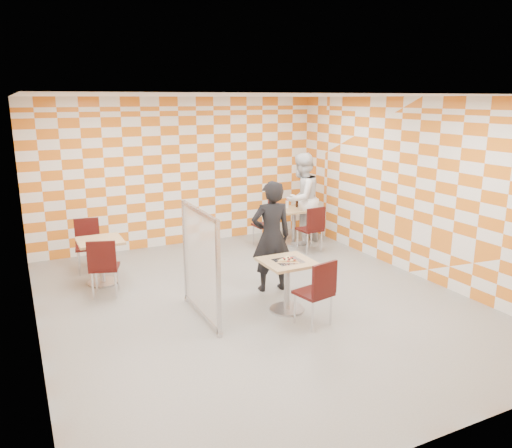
{
  "coord_description": "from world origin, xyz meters",
  "views": [
    {
      "loc": [
        -3.07,
        -6.26,
        2.97
      ],
      "look_at": [
        0.1,
        0.2,
        1.15
      ],
      "focal_mm": 35.0,
      "sensor_mm": 36.0,
      "label": 1
    }
  ],
  "objects_px": {
    "second_table": "(294,220)",
    "empty_table": "(101,254)",
    "man_dark": "(271,236)",
    "chair_main_front": "(318,288)",
    "chair_empty_near": "(103,263)",
    "chair_empty_far": "(88,241)",
    "chair_second_side": "(269,220)",
    "sport_bottle": "(287,204)",
    "partition": "(200,264)",
    "man_white": "(301,199)",
    "soda_bottle": "(297,202)",
    "chair_second_front": "(312,226)",
    "main_table": "(287,277)"
  },
  "relations": [
    {
      "from": "man_white",
      "to": "empty_table",
      "type": "bearing_deg",
      "value": -16.67
    },
    {
      "from": "partition",
      "to": "main_table",
      "type": "bearing_deg",
      "value": -14.32
    },
    {
      "from": "sport_bottle",
      "to": "soda_bottle",
      "type": "xyz_separation_m",
      "value": [
        0.24,
        -0.01,
        0.01
      ]
    },
    {
      "from": "chair_empty_near",
      "to": "chair_empty_far",
      "type": "distance_m",
      "value": 1.41
    },
    {
      "from": "second_table",
      "to": "chair_empty_far",
      "type": "xyz_separation_m",
      "value": [
        -4.11,
        0.14,
        0.04
      ]
    },
    {
      "from": "chair_second_side",
      "to": "sport_bottle",
      "type": "bearing_deg",
      "value": 2.96
    },
    {
      "from": "chair_second_side",
      "to": "man_white",
      "type": "relative_size",
      "value": 0.49
    },
    {
      "from": "soda_bottle",
      "to": "man_white",
      "type": "bearing_deg",
      "value": -83.75
    },
    {
      "from": "man_dark",
      "to": "chair_main_front",
      "type": "bearing_deg",
      "value": 95.86
    },
    {
      "from": "second_table",
      "to": "man_white",
      "type": "height_order",
      "value": "man_white"
    },
    {
      "from": "man_dark",
      "to": "man_white",
      "type": "height_order",
      "value": "man_white"
    },
    {
      "from": "partition",
      "to": "man_white",
      "type": "xyz_separation_m",
      "value": [
        3.15,
        2.58,
        0.16
      ]
    },
    {
      "from": "second_table",
      "to": "partition",
      "type": "distance_m",
      "value": 3.99
    },
    {
      "from": "chair_main_front",
      "to": "soda_bottle",
      "type": "bearing_deg",
      "value": 63.18
    },
    {
      "from": "chair_empty_near",
      "to": "chair_second_side",
      "type": "bearing_deg",
      "value": 20.93
    },
    {
      "from": "chair_empty_far",
      "to": "sport_bottle",
      "type": "relative_size",
      "value": 4.62
    },
    {
      "from": "empty_table",
      "to": "chair_empty_near",
      "type": "bearing_deg",
      "value": -96.06
    },
    {
      "from": "sport_bottle",
      "to": "chair_empty_far",
      "type": "bearing_deg",
      "value": 179.47
    },
    {
      "from": "chair_empty_far",
      "to": "soda_bottle",
      "type": "xyz_separation_m",
      "value": [
        4.24,
        -0.05,
        0.31
      ]
    },
    {
      "from": "second_table",
      "to": "empty_table",
      "type": "height_order",
      "value": "same"
    },
    {
      "from": "chair_main_front",
      "to": "chair_empty_far",
      "type": "height_order",
      "value": "same"
    },
    {
      "from": "chair_empty_near",
      "to": "partition",
      "type": "distance_m",
      "value": 1.74
    },
    {
      "from": "chair_empty_near",
      "to": "sport_bottle",
      "type": "xyz_separation_m",
      "value": [
        3.97,
        1.37,
        0.29
      ]
    },
    {
      "from": "soda_bottle",
      "to": "chair_empty_near",
      "type": "bearing_deg",
      "value": -162.06
    },
    {
      "from": "chair_second_side",
      "to": "man_white",
      "type": "bearing_deg",
      "value": -9.71
    },
    {
      "from": "soda_bottle",
      "to": "partition",
      "type": "bearing_deg",
      "value": -139.19
    },
    {
      "from": "chair_empty_far",
      "to": "soda_bottle",
      "type": "height_order",
      "value": "soda_bottle"
    },
    {
      "from": "chair_empty_far",
      "to": "man_dark",
      "type": "xyz_separation_m",
      "value": [
        2.46,
        -2.24,
        0.33
      ]
    },
    {
      "from": "chair_second_front",
      "to": "man_white",
      "type": "bearing_deg",
      "value": 77.87
    },
    {
      "from": "main_table",
      "to": "chair_empty_near",
      "type": "distance_m",
      "value": 2.8
    },
    {
      "from": "second_table",
      "to": "chair_main_front",
      "type": "distance_m",
      "value": 3.96
    },
    {
      "from": "chair_main_front",
      "to": "chair_empty_far",
      "type": "xyz_separation_m",
      "value": [
        -2.39,
        3.7,
        0.0
      ]
    },
    {
      "from": "man_white",
      "to": "chair_empty_far",
      "type": "bearing_deg",
      "value": -27.3
    },
    {
      "from": "partition",
      "to": "chair_main_front",
      "type": "bearing_deg",
      "value": -36.34
    },
    {
      "from": "soda_bottle",
      "to": "second_table",
      "type": "bearing_deg",
      "value": -145.23
    },
    {
      "from": "chair_empty_far",
      "to": "man_dark",
      "type": "distance_m",
      "value": 3.34
    },
    {
      "from": "empty_table",
      "to": "sport_bottle",
      "type": "height_order",
      "value": "sport_bottle"
    },
    {
      "from": "second_table",
      "to": "chair_second_front",
      "type": "distance_m",
      "value": 0.72
    },
    {
      "from": "chair_second_side",
      "to": "partition",
      "type": "bearing_deg",
      "value": -132.32
    },
    {
      "from": "second_table",
      "to": "empty_table",
      "type": "distance_m",
      "value": 4.06
    },
    {
      "from": "chair_empty_far",
      "to": "second_table",
      "type": "bearing_deg",
      "value": -1.92
    },
    {
      "from": "chair_second_front",
      "to": "chair_second_side",
      "type": "relative_size",
      "value": 1.0
    },
    {
      "from": "chair_main_front",
      "to": "soda_bottle",
      "type": "relative_size",
      "value": 4.02
    },
    {
      "from": "main_table",
      "to": "chair_empty_near",
      "type": "xyz_separation_m",
      "value": [
        -2.26,
        1.65,
        0.04
      ]
    },
    {
      "from": "second_table",
      "to": "chair_second_side",
      "type": "height_order",
      "value": "chair_second_side"
    },
    {
      "from": "main_table",
      "to": "chair_empty_far",
      "type": "xyz_separation_m",
      "value": [
        -2.29,
        3.06,
        0.04
      ]
    },
    {
      "from": "chair_empty_near",
      "to": "man_dark",
      "type": "height_order",
      "value": "man_dark"
    },
    {
      "from": "second_table",
      "to": "man_dark",
      "type": "xyz_separation_m",
      "value": [
        -1.65,
        -2.1,
        0.37
      ]
    },
    {
      "from": "empty_table",
      "to": "chair_empty_near",
      "type": "relative_size",
      "value": 0.81
    },
    {
      "from": "partition",
      "to": "man_white",
      "type": "distance_m",
      "value": 4.07
    }
  ]
}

